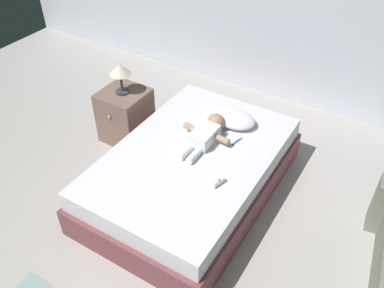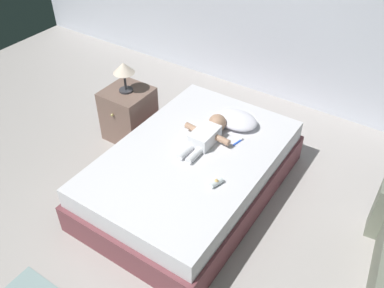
% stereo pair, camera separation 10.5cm
% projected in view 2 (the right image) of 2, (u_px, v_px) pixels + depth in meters
% --- Properties ---
extents(ground_plane, '(8.00, 8.00, 0.00)m').
position_uv_depth(ground_plane, '(122.00, 268.00, 3.20)').
color(ground_plane, '#B0A9A5').
extents(bed, '(1.33, 2.00, 0.47)m').
position_uv_depth(bed, '(192.00, 173.00, 3.71)').
color(bed, brown).
rests_on(bed, ground_plane).
extents(pillow, '(0.41, 0.30, 0.12)m').
position_uv_depth(pillow, '(236.00, 120.00, 3.84)').
color(pillow, white).
rests_on(pillow, bed).
extents(baby, '(0.46, 0.63, 0.17)m').
position_uv_depth(baby, '(207.00, 133.00, 3.66)').
color(baby, white).
rests_on(baby, bed).
extents(toothbrush, '(0.04, 0.12, 0.02)m').
position_uv_depth(toothbrush, '(238.00, 142.00, 3.66)').
color(toothbrush, blue).
rests_on(toothbrush, bed).
extents(nightstand, '(0.45, 0.48, 0.56)m').
position_uv_depth(nightstand, '(129.00, 114.00, 4.33)').
color(nightstand, '#775C50').
rests_on(nightstand, ground_plane).
extents(lamp, '(0.21, 0.21, 0.32)m').
position_uv_depth(lamp, '(124.00, 70.00, 4.00)').
color(lamp, '#333338').
rests_on(lamp, nightstand).
extents(baby_bottle, '(0.08, 0.12, 0.07)m').
position_uv_depth(baby_bottle, '(216.00, 183.00, 3.24)').
color(baby_bottle, white).
rests_on(baby_bottle, bed).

